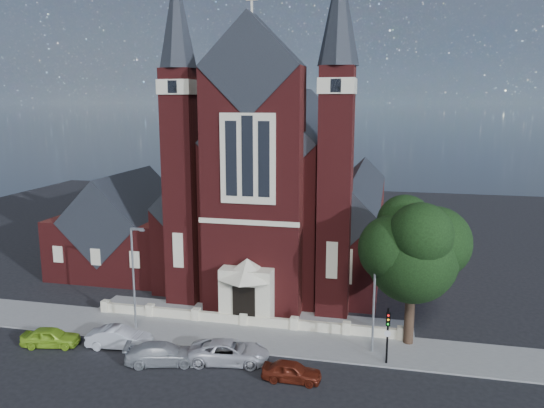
{
  "coord_description": "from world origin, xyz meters",
  "views": [
    {
      "loc": [
        10.79,
        -31.19,
        17.23
      ],
      "look_at": [
        1.0,
        12.0,
        8.77
      ],
      "focal_mm": 35.0,
      "sensor_mm": 36.0,
      "label": 1
    }
  ],
  "objects": [
    {
      "name": "traffic_signal",
      "position": [
        11.0,
        2.43,
        2.58
      ],
      "size": [
        0.28,
        0.42,
        4.0
      ],
      "color": "black",
      "rests_on": "ground"
    },
    {
      "name": "car_lime_van",
      "position": [
        -12.6,
        -0.02,
        0.69
      ],
      "size": [
        4.3,
        2.41,
        1.38
      ],
      "primitive_type": "imported",
      "rotation": [
        0.0,
        0.0,
        1.77
      ],
      "color": "#89B824",
      "rests_on": "ground"
    },
    {
      "name": "forecourt_paving",
      "position": [
        0.0,
        8.5,
        0.0
      ],
      "size": [
        26.0,
        3.0,
        0.14
      ],
      "primitive_type": "cube",
      "color": "slate",
      "rests_on": "ground"
    },
    {
      "name": "car_dark_red",
      "position": [
        5.2,
        -0.95,
        0.64
      ],
      "size": [
        3.77,
        1.52,
        1.28
      ],
      "primitive_type": "imported",
      "rotation": [
        0.0,
        0.0,
        1.57
      ],
      "color": "#5E1D10",
      "rests_on": "ground"
    },
    {
      "name": "parish_hall",
      "position": [
        -16.0,
        18.0,
        4.01
      ],
      "size": [
        12.0,
        12.2,
        10.24
      ],
      "color": "#541616",
      "rests_on": "ground"
    },
    {
      "name": "car_white_suv",
      "position": [
        0.65,
        0.51,
        0.75
      ],
      "size": [
        5.69,
        3.26,
        1.49
      ],
      "primitive_type": "imported",
      "rotation": [
        0.0,
        0.0,
        1.72
      ],
      "color": "silver",
      "rests_on": "ground"
    },
    {
      "name": "pavement_strip",
      "position": [
        0.0,
        4.5,
        0.0
      ],
      "size": [
        60.0,
        5.0,
        0.12
      ],
      "primitive_type": "cube",
      "color": "slate",
      "rests_on": "ground"
    },
    {
      "name": "forecourt_wall",
      "position": [
        0.0,
        6.5,
        0.0
      ],
      "size": [
        24.0,
        0.4,
        0.9
      ],
      "primitive_type": "cube",
      "color": "beige",
      "rests_on": "ground"
    },
    {
      "name": "street_lamp_left",
      "position": [
        -7.91,
        4.0,
        4.6
      ],
      "size": [
        1.16,
        0.22,
        8.09
      ],
      "color": "gray",
      "rests_on": "ground"
    },
    {
      "name": "street_tree",
      "position": [
        12.6,
        5.71,
        6.96
      ],
      "size": [
        6.4,
        6.6,
        10.7
      ],
      "color": "black",
      "rests_on": "ground"
    },
    {
      "name": "street_lamp_right",
      "position": [
        10.09,
        4.0,
        4.6
      ],
      "size": [
        1.16,
        0.22,
        8.09
      ],
      "color": "gray",
      "rests_on": "ground"
    },
    {
      "name": "car_silver_b",
      "position": [
        -3.68,
        -0.67,
        0.72
      ],
      "size": [
        5.29,
        3.31,
        1.43
      ],
      "primitive_type": "imported",
      "rotation": [
        0.0,
        0.0,
        1.86
      ],
      "color": "#929699",
      "rests_on": "ground"
    },
    {
      "name": "car_silver_a",
      "position": [
        -7.68,
        0.86,
        0.75
      ],
      "size": [
        4.69,
        2.12,
        1.49
      ],
      "primitive_type": "imported",
      "rotation": [
        0.0,
        0.0,
        1.69
      ],
      "color": "#B7BBC0",
      "rests_on": "ground"
    },
    {
      "name": "ground",
      "position": [
        0.0,
        15.0,
        0.0
      ],
      "size": [
        120.0,
        120.0,
        0.0
      ],
      "primitive_type": "plane",
      "color": "black",
      "rests_on": "ground"
    },
    {
      "name": "church",
      "position": [
        -0.0,
        22.94,
        8.19
      ],
      "size": [
        20.01,
        34.9,
        29.2
      ],
      "color": "#541616",
      "rests_on": "ground"
    }
  ]
}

